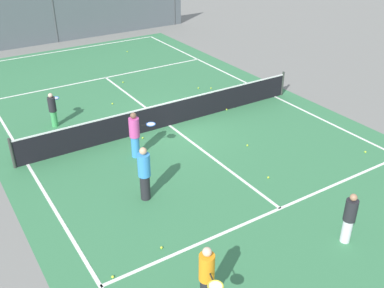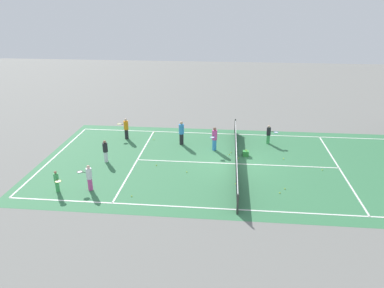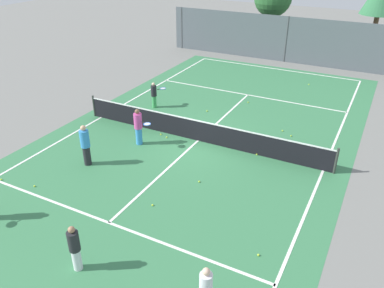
{
  "view_description": "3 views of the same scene",
  "coord_description": "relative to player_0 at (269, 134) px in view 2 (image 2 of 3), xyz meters",
  "views": [
    {
      "loc": [
        -7.68,
        -13.74,
        7.77
      ],
      "look_at": [
        -0.73,
        -2.81,
        0.68
      ],
      "focal_mm": 41.59,
      "sensor_mm": 36.0,
      "label": 1
    },
    {
      "loc": [
        21.6,
        -0.67,
        9.9
      ],
      "look_at": [
        -0.75,
        -2.88,
        0.96
      ],
      "focal_mm": 34.58,
      "sensor_mm": 36.0,
      "label": 2
    },
    {
      "loc": [
        6.89,
        -13.85,
        8.15
      ],
      "look_at": [
        0.49,
        -1.54,
        0.68
      ],
      "focal_mm": 36.35,
      "sensor_mm": 36.0,
      "label": 3
    }
  ],
  "objects": [
    {
      "name": "ground_plane",
      "position": [
        3.8,
        -2.38,
        -0.72
      ],
      "size": [
        80.0,
        80.0,
        0.0
      ],
      "primitive_type": "plane",
      "color": "slate"
    },
    {
      "name": "court_surface",
      "position": [
        3.8,
        -2.38,
        -0.72
      ],
      "size": [
        13.0,
        25.0,
        0.01
      ],
      "color": "#387A4C",
      "rests_on": "ground_plane"
    },
    {
      "name": "tennis_net",
      "position": [
        3.8,
        -2.38,
        -0.21
      ],
      "size": [
        11.9,
        0.1,
        1.1
      ],
      "color": "#333833",
      "rests_on": "ground_plane"
    },
    {
      "name": "player_0",
      "position": [
        0.0,
        0.0,
        0.0
      ],
      "size": [
        0.64,
        0.85,
        1.39
      ],
      "color": "#3FA559",
      "rests_on": "ground_plane"
    },
    {
      "name": "player_1",
      "position": [
        0.77,
        -6.25,
        0.16
      ],
      "size": [
        0.37,
        0.37,
        1.73
      ],
      "color": "#232328",
      "rests_on": "ground_plane"
    },
    {
      "name": "player_2",
      "position": [
        8.02,
        -10.41,
        0.05
      ],
      "size": [
        0.45,
        0.9,
        1.49
      ],
      "color": "#D14799",
      "rests_on": "ground_plane"
    },
    {
      "name": "player_3",
      "position": [
        4.27,
        -10.71,
        0.03
      ],
      "size": [
        0.31,
        0.31,
        1.47
      ],
      "color": "silver",
      "rests_on": "ground_plane"
    },
    {
      "name": "player_4",
      "position": [
        8.38,
        -12.11,
        -0.08
      ],
      "size": [
        0.79,
        0.67,
        1.23
      ],
      "color": "#3FA559",
      "rests_on": "ground_plane"
    },
    {
      "name": "player_5",
      "position": [
        0.07,
        -10.49,
        0.1
      ],
      "size": [
        0.54,
        0.92,
        1.59
      ],
      "color": "#232328",
      "rests_on": "ground_plane"
    },
    {
      "name": "player_6",
      "position": [
        1.64,
        -3.85,
        0.14
      ],
      "size": [
        0.94,
        0.51,
        1.66
      ],
      "color": "#388CD8",
      "rests_on": "ground_plane"
    },
    {
      "name": "ball_crate",
      "position": [
        2.46,
        -1.71,
        -0.54
      ],
      "size": [
        0.36,
        0.39,
        0.43
      ],
      "color": "green",
      "rests_on": "ground_plane"
    },
    {
      "name": "tennis_ball_0",
      "position": [
        0.1,
        -8.41,
        -0.69
      ],
      "size": [
        0.07,
        0.07,
        0.07
      ],
      "primitive_type": "sphere",
      "color": "#CCE533",
      "rests_on": "ground_plane"
    },
    {
      "name": "tennis_ball_1",
      "position": [
        6.91,
        0.29,
        -0.69
      ],
      "size": [
        0.07,
        0.07,
        0.07
      ],
      "primitive_type": "sphere",
      "color": "#CCE533",
      "rests_on": "ground_plane"
    },
    {
      "name": "tennis_ball_2",
      "position": [
        8.55,
        -7.96,
        -0.69
      ],
      "size": [
        0.07,
        0.07,
        0.07
      ],
      "primitive_type": "sphere",
      "color": "#CCE533",
      "rests_on": "ground_plane"
    },
    {
      "name": "tennis_ball_3",
      "position": [
        -1.35,
        -8.68,
        -0.69
      ],
      "size": [
        0.07,
        0.07,
        0.07
      ],
      "primitive_type": "sphere",
      "color": "#CCE533",
      "rests_on": "ground_plane"
    },
    {
      "name": "tennis_ball_4",
      "position": [
        2.75,
        0.76,
        -0.69
      ],
      "size": [
        0.07,
        0.07,
        0.07
      ],
      "primitive_type": "sphere",
      "color": "#CCE533",
      "rests_on": "ground_plane"
    },
    {
      "name": "tennis_ball_6",
      "position": [
        2.98,
        -2.2,
        -0.69
      ],
      "size": [
        0.07,
        0.07,
        0.07
      ],
      "primitive_type": "sphere",
      "color": "#CCE533",
      "rests_on": "ground_plane"
    },
    {
      "name": "tennis_ball_7",
      "position": [
        2.02,
        -2.68,
        -0.69
      ],
      "size": [
        0.07,
        0.07,
        0.07
      ],
      "primitive_type": "sphere",
      "color": "#CCE533",
      "rests_on": "ground_plane"
    },
    {
      "name": "tennis_ball_8",
      "position": [
        5.34,
        -5.36,
        -0.69
      ],
      "size": [
        0.07,
        0.07,
        0.07
      ],
      "primitive_type": "sphere",
      "color": "#CCE533",
      "rests_on": "ground_plane"
    },
    {
      "name": "tennis_ball_9",
      "position": [
        7.41,
        -0.04,
        -0.69
      ],
      "size": [
        0.07,
        0.07,
        0.07
      ],
      "primitive_type": "sphere",
      "color": "#CCE533",
      "rests_on": "ground_plane"
    },
    {
      "name": "tennis_ball_10",
      "position": [
        4.57,
        -7.38,
        -0.69
      ],
      "size": [
        0.07,
        0.07,
        0.07
      ],
      "primitive_type": "sphere",
      "color": "#CCE533",
      "rests_on": "ground_plane"
    },
    {
      "name": "tennis_ball_11",
      "position": [
        6.58,
        -2.42,
        -0.69
      ],
      "size": [
        0.07,
        0.07,
        0.07
      ],
      "primitive_type": "sphere",
      "color": "#CCE533",
      "rests_on": "ground_plane"
    },
    {
      "name": "tennis_ball_12",
      "position": [
        2.41,
        -2.81,
        -0.69
      ],
      "size": [
        0.07,
        0.07,
        0.07
      ],
      "primitive_type": "sphere",
      "color": "#CCE533",
      "rests_on": "ground_plane"
    },
    {
      "name": "tennis_ball_13",
      "position": [
        4.24,
        2.9,
        -0.69
      ],
      "size": [
        0.07,
        0.07,
        0.07
      ],
      "primitive_type": "sphere",
      "color": "#CCE533",
      "rests_on": "ground_plane"
    }
  ]
}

